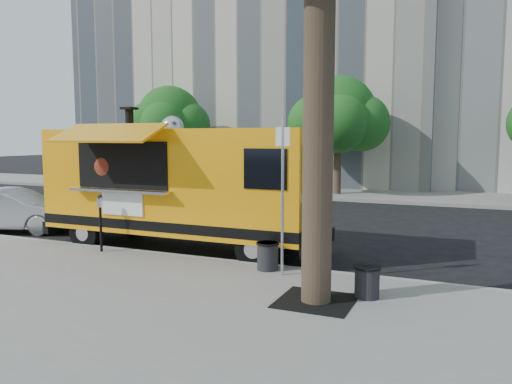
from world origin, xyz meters
TOP-DOWN VIEW (x-y plane):
  - ground at (0.00, 0.00)m, footprint 120.00×120.00m
  - sidewalk at (0.00, -4.00)m, footprint 60.00×6.00m
  - curb at (0.00, -0.93)m, footprint 60.00×0.14m
  - far_sidewalk at (0.00, 13.50)m, footprint 60.00×5.00m
  - building_left at (-8.00, 22.00)m, footprint 22.00×14.00m
  - tree_well at (2.60, -2.80)m, footprint 1.20×1.20m
  - far_tree_a at (-10.00, 12.30)m, footprint 3.42×3.42m
  - far_tree_b at (-1.00, 12.70)m, footprint 3.60×3.60m
  - sign_post at (1.55, -1.55)m, footprint 0.28×0.06m
  - parking_meter at (-3.00, -1.35)m, footprint 0.11×0.11m
  - food_truck at (-1.76, 0.17)m, footprint 7.15×3.30m
  - sedan at (-7.62, 0.19)m, footprint 4.11×2.52m
  - trash_bin_left at (1.15, -1.30)m, footprint 0.46×0.46m
  - trash_bin_right at (3.32, -2.27)m, footprint 0.44×0.44m

SIDE VIEW (x-z plane):
  - ground at x=0.00m, z-range 0.00..0.00m
  - sidewalk at x=0.00m, z-range 0.00..0.15m
  - curb at x=0.00m, z-range -0.01..0.15m
  - far_sidewalk at x=0.00m, z-range 0.00..0.15m
  - tree_well at x=2.60m, z-range 0.14..0.17m
  - trash_bin_right at x=3.32m, z-range 0.17..0.70m
  - trash_bin_left at x=1.15m, z-range 0.17..0.72m
  - sedan at x=-7.62m, z-range 0.00..1.28m
  - parking_meter at x=-3.00m, z-range 0.31..1.65m
  - food_truck at x=-1.76m, z-range -0.11..3.42m
  - sign_post at x=1.55m, z-range 0.35..3.35m
  - far_tree_a at x=-10.00m, z-range 1.10..6.45m
  - far_tree_b at x=-1.00m, z-range 1.08..6.58m
  - building_left at x=-8.00m, z-range 0.00..24.00m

